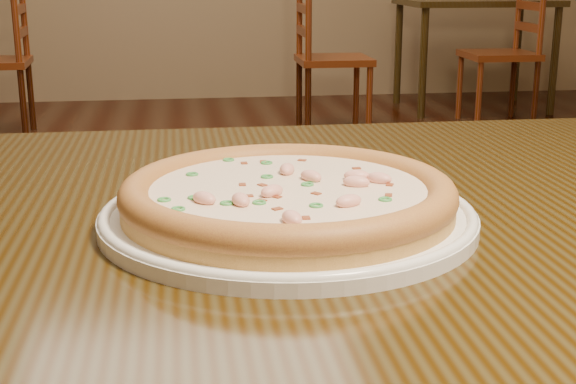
{
  "coord_description": "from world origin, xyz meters",
  "views": [
    {
      "loc": [
        -0.0,
        -1.57,
        0.97
      ],
      "look_at": [
        0.09,
        -0.89,
        0.78
      ],
      "focal_mm": 50.0,
      "sensor_mm": 36.0,
      "label": 1
    }
  ],
  "objects": [
    {
      "name": "plate",
      "position": [
        0.09,
        -0.89,
        0.76
      ],
      "size": [
        0.33,
        0.33,
        0.02
      ],
      "color": "white",
      "rests_on": "hero_table"
    },
    {
      "name": "bg_table_right",
      "position": [
        2.04,
        3.78,
        0.65
      ],
      "size": [
        1.0,
        0.7,
        0.75
      ],
      "color": "black",
      "rests_on": "ground"
    },
    {
      "name": "hero_table",
      "position": [
        0.21,
        -0.84,
        0.65
      ],
      "size": [
        1.2,
        0.8,
        0.75
      ],
      "color": "black",
      "rests_on": "ground"
    },
    {
      "name": "chair_d",
      "position": [
        2.06,
        3.25,
        0.44
      ],
      "size": [
        0.43,
        0.43,
        0.95
      ],
      "color": "#5A2203",
      "rests_on": "ground"
    },
    {
      "name": "pizza",
      "position": [
        0.09,
        -0.89,
        0.78
      ],
      "size": [
        0.3,
        0.3,
        0.03
      ],
      "color": "tan",
      "rests_on": "plate"
    },
    {
      "name": "chair_b",
      "position": [
        -1.0,
        3.27,
        0.44
      ],
      "size": [
        0.44,
        0.44,
        0.95
      ],
      "color": "#5A2203",
      "rests_on": "ground"
    },
    {
      "name": "chair_c",
      "position": [
        0.87,
        3.13,
        0.44
      ],
      "size": [
        0.42,
        0.42,
        0.95
      ],
      "color": "#5A2203",
      "rests_on": "ground"
    }
  ]
}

